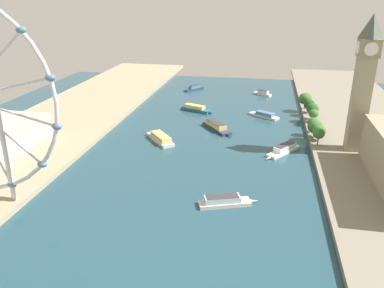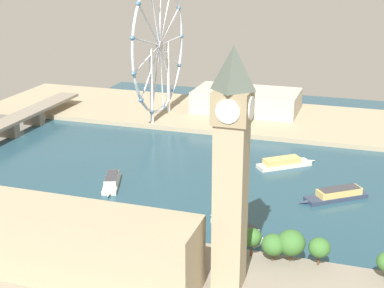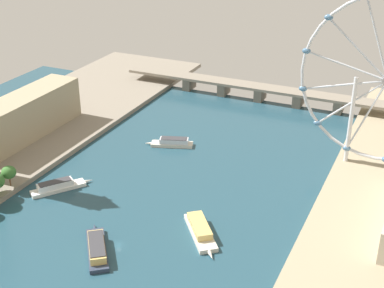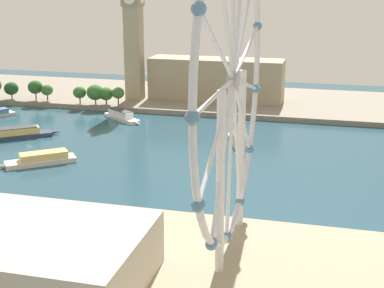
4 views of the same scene
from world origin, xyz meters
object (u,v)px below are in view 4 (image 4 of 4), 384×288
object	(u,v)px
parliament_block	(216,79)
tour_boat_2	(20,133)
clock_tower	(133,31)
tour_boat_6	(122,116)
ferris_wheel	(233,82)
riverside_hall	(5,253)
tour_boat_1	(238,139)
tour_boat_4	(41,159)

from	to	relation	value
parliament_block	tour_boat_2	size ratio (longest dim) A/B	2.68
clock_tower	tour_boat_2	distance (m)	108.34
tour_boat_2	tour_boat_6	distance (m)	62.41
tour_boat_2	parliament_block	bearing A→B (deg)	15.26
ferris_wheel	riverside_hall	size ratio (longest dim) A/B	1.30
parliament_block	riverside_hall	xyz separation A→B (m)	(242.69, -5.28, -5.64)
clock_tower	tour_boat_6	world-z (taller)	clock_tower
parliament_block	tour_boat_2	world-z (taller)	parliament_block
ferris_wheel	tour_boat_2	size ratio (longest dim) A/B	3.02
tour_boat_1	tour_boat_2	distance (m)	114.02
clock_tower	tour_boat_1	size ratio (longest dim) A/B	2.81
parliament_block	tour_boat_1	world-z (taller)	parliament_block
tour_boat_2	tour_boat_6	world-z (taller)	tour_boat_2
ferris_wheel	tour_boat_2	bearing A→B (deg)	-127.55
clock_tower	tour_boat_4	xyz separation A→B (m)	(130.09, 1.90, -44.97)
tour_boat_2	tour_boat_4	world-z (taller)	tour_boat_2
tour_boat_4	tour_boat_6	world-z (taller)	tour_boat_6
parliament_block	ferris_wheel	distance (m)	216.70
tour_boat_2	tour_boat_6	bearing A→B (deg)	15.70
parliament_block	ferris_wheel	xyz separation A→B (m)	(207.79, 49.19, 36.90)
riverside_hall	tour_boat_1	xyz separation A→B (m)	(-154.28, 35.79, -8.47)
clock_tower	tour_boat_6	distance (m)	63.34
tour_boat_4	tour_boat_2	bearing A→B (deg)	-86.90
parliament_block	tour_boat_1	size ratio (longest dim) A/B	2.89
tour_boat_1	tour_boat_2	world-z (taller)	tour_boat_2
parliament_block	tour_boat_4	size ratio (longest dim) A/B	2.75
parliament_block	riverside_hall	world-z (taller)	parliament_block
tour_boat_1	parliament_block	bearing A→B (deg)	-0.25
parliament_block	tour_boat_4	xyz separation A→B (m)	(143.12, -49.84, -14.10)
tour_boat_1	tour_boat_2	bearing A→B (deg)	80.07
ferris_wheel	tour_boat_1	xyz separation A→B (m)	(-119.38, -18.68, -51.02)
riverside_hall	tour_boat_4	bearing A→B (deg)	-155.89
riverside_hall	tour_boat_4	xyz separation A→B (m)	(-99.57, -44.55, -8.45)
clock_tower	tour_boat_1	xyz separation A→B (m)	(75.38, 82.24, -44.98)
clock_tower	tour_boat_4	distance (m)	137.66
tour_boat_4	ferris_wheel	bearing A→B (deg)	108.33
riverside_hall	tour_boat_6	size ratio (longest dim) A/B	2.51
tour_boat_6	tour_boat_2	bearing A→B (deg)	-90.89
clock_tower	tour_boat_2	size ratio (longest dim) A/B	2.60
tour_boat_6	parliament_block	bearing A→B (deg)	88.30
tour_boat_6	tour_boat_4	bearing A→B (deg)	-57.46
tour_boat_4	tour_boat_6	xyz separation A→B (m)	(-86.01, 5.44, 0.08)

